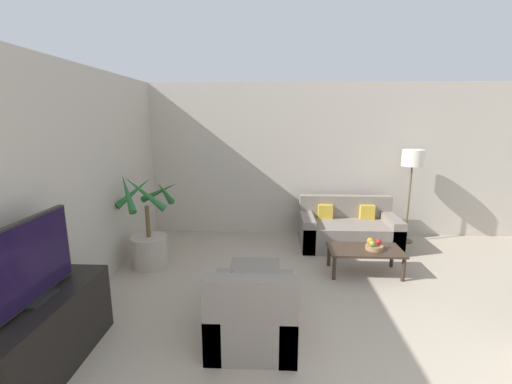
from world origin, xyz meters
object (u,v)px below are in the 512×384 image
object	(u,v)px
television	(32,261)
coffee_table	(365,252)
sofa_loveseat	(348,230)
apple_green	(372,244)
tv_console	(43,335)
potted_palm	(149,238)
fruit_bowl	(374,247)
apple_red	(378,242)
armchair	(253,315)
floor_lamp	(412,163)
orange_fruit	(370,241)
ottoman	(255,282)

from	to	relation	value
television	coffee_table	world-z (taller)	television
sofa_loveseat	coffee_table	bearing A→B (deg)	-89.37
coffee_table	apple_green	distance (m)	0.17
tv_console	potted_palm	bearing A→B (deg)	86.18
fruit_bowl	apple_red	size ratio (longest dim) A/B	2.83
television	armchair	size ratio (longest dim) A/B	1.05
television	fruit_bowl	xyz separation A→B (m)	(3.29, 2.01, -0.61)
potted_palm	sofa_loveseat	size ratio (longest dim) A/B	0.89
apple_red	floor_lamp	bearing A→B (deg)	55.76
coffee_table	apple_red	size ratio (longest dim) A/B	11.89
coffee_table	orange_fruit	size ratio (longest dim) A/B	11.13
sofa_loveseat	apple_green	bearing A→B (deg)	-85.67
fruit_bowl	coffee_table	bearing A→B (deg)	173.86
sofa_loveseat	floor_lamp	distance (m)	1.54
potted_palm	coffee_table	size ratio (longest dim) A/B	1.41
ottoman	tv_console	bearing A→B (deg)	-142.78
floor_lamp	tv_console	bearing A→B (deg)	-141.91
floor_lamp	armchair	xyz separation A→B (m)	(-2.49, -2.82, -1.11)
orange_fruit	armchair	size ratio (longest dim) A/B	0.10
tv_console	floor_lamp	size ratio (longest dim) A/B	0.86
fruit_bowl	apple_green	bearing A→B (deg)	-134.27
fruit_bowl	television	bearing A→B (deg)	-148.59
coffee_table	orange_fruit	bearing A→B (deg)	27.31
floor_lamp	coffee_table	size ratio (longest dim) A/B	1.61
tv_console	orange_fruit	xyz separation A→B (m)	(3.25, 2.06, 0.13)
sofa_loveseat	armchair	world-z (taller)	armchair
television	potted_palm	bearing A→B (deg)	86.27
tv_console	potted_palm	size ratio (longest dim) A/B	0.99
tv_console	floor_lamp	xyz separation A→B (m)	(4.21, 3.30, 1.05)
television	orange_fruit	size ratio (longest dim) A/B	10.28
coffee_table	ottoman	distance (m)	1.65
apple_green	armchair	bearing A→B (deg)	-135.73
tv_console	apple_red	size ratio (longest dim) A/B	16.49
tv_console	sofa_loveseat	distance (m)	4.41
potted_palm	floor_lamp	world-z (taller)	floor_lamp
tv_console	potted_palm	world-z (taller)	potted_palm
coffee_table	apple_red	bearing A→B (deg)	5.88
television	sofa_loveseat	distance (m)	4.46
television	apple_red	world-z (taller)	television
tv_console	fruit_bowl	bearing A→B (deg)	31.39
sofa_loveseat	ottoman	xyz separation A→B (m)	(-1.46, -1.77, -0.07)
potted_palm	ottoman	distance (m)	1.78
coffee_table	armchair	size ratio (longest dim) A/B	1.14
fruit_bowl	orange_fruit	distance (m)	0.10
apple_red	ottoman	xyz separation A→B (m)	(-1.65, -0.75, -0.25)
apple_red	potted_palm	bearing A→B (deg)	178.47
fruit_bowl	potted_palm	bearing A→B (deg)	177.88
television	sofa_loveseat	world-z (taller)	television
potted_palm	sofa_loveseat	xyz separation A→B (m)	(3.02, 0.94, -0.15)
tv_console	apple_red	world-z (taller)	tv_console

